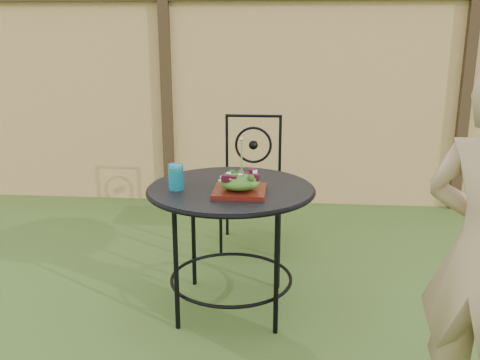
{
  "coord_description": "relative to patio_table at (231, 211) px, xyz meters",
  "views": [
    {
      "loc": [
        -0.21,
        -2.6,
        1.54
      ],
      "look_at": [
        -0.47,
        0.23,
        0.75
      ],
      "focal_mm": 40.0,
      "sensor_mm": 36.0,
      "label": 1
    }
  ],
  "objects": [
    {
      "name": "salad",
      "position": [
        0.06,
        -0.12,
        0.2
      ],
      "size": [
        0.21,
        0.21,
        0.08
      ],
      "primitive_type": "ellipsoid",
      "color": "#235614",
      "rests_on": "salad_plate"
    },
    {
      "name": "salad_plate",
      "position": [
        0.06,
        -0.12,
        0.15
      ],
      "size": [
        0.27,
        0.27,
        0.02
      ],
      "primitive_type": "cube",
      "color": "#45090A",
      "rests_on": "patio_table"
    },
    {
      "name": "drinking_glass",
      "position": [
        -0.29,
        -0.08,
        0.21
      ],
      "size": [
        0.08,
        0.08,
        0.14
      ],
      "primitive_type": "cylinder",
      "color": "#0D829C",
      "rests_on": "patio_table"
    },
    {
      "name": "fence",
      "position": [
        0.51,
        2.01,
        0.36
      ],
      "size": [
        8.0,
        0.12,
        1.9
      ],
      "color": "#E6B771",
      "rests_on": "ground"
    },
    {
      "name": "patio_table",
      "position": [
        0.0,
        0.0,
        0.0
      ],
      "size": [
        0.92,
        0.92,
        0.72
      ],
      "color": "black",
      "rests_on": "ground"
    },
    {
      "name": "ground",
      "position": [
        0.51,
        -0.18,
        -0.59
      ],
      "size": [
        60.0,
        60.0,
        0.0
      ],
      "primitive_type": "plane",
      "color": "#244215",
      "rests_on": "ground"
    },
    {
      "name": "patio_chair",
      "position": [
        0.05,
        0.99,
        -0.08
      ],
      "size": [
        0.46,
        0.46,
        0.95
      ],
      "color": "black",
      "rests_on": "ground"
    },
    {
      "name": "fork",
      "position": [
        0.07,
        -0.12,
        0.33
      ],
      "size": [
        0.01,
        0.01,
        0.18
      ],
      "primitive_type": "cylinder",
      "color": "silver",
      "rests_on": "salad"
    }
  ]
}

